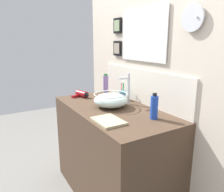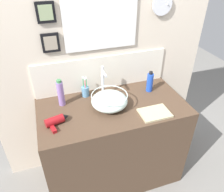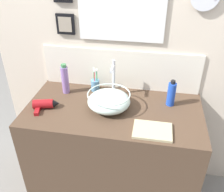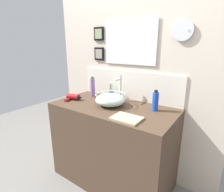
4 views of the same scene
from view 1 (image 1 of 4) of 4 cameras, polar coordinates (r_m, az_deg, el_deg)
The scene contains 9 objects.
vanity_counter at distance 2.00m, azimuth 0.14°, elevation -14.64°, with size 1.20×0.61×0.84m, color #4C3828.
back_panel at distance 1.95m, azimuth 8.78°, elevation 11.29°, with size 1.94×0.09×2.59m.
glass_bowl_sink at distance 1.85m, azimuth -0.24°, elevation -1.02°, with size 0.29×0.29×0.12m.
faucet at distance 1.91m, azimuth 4.07°, elevation 2.43°, with size 0.02×0.11×0.28m.
hair_drier at distance 2.19m, azimuth -7.73°, elevation 0.43°, with size 0.19×0.16×0.06m.
toothbrush_cup at distance 2.08m, azimuth 2.77°, elevation 0.33°, with size 0.06×0.06×0.18m.
spray_bottle at distance 1.59m, azimuth 10.96°, elevation -2.85°, with size 0.06×0.06×0.19m.
shampoo_bottle at distance 2.21m, azimuth -1.63°, elevation 2.79°, with size 0.05×0.05×0.23m.
hand_towel at distance 1.52m, azimuth -0.95°, elevation -6.53°, with size 0.23×0.17×0.02m, color tan.
Camera 1 is at (1.50, -0.90, 1.38)m, focal length 35.00 mm.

